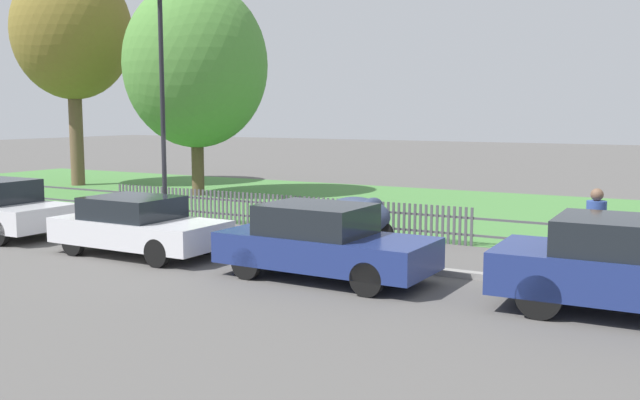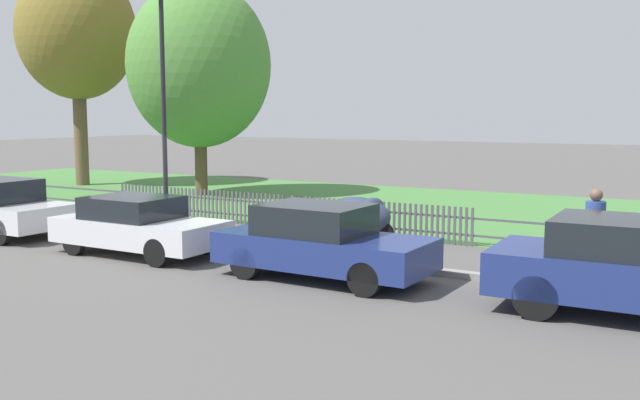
{
  "view_description": "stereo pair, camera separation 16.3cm",
  "coord_description": "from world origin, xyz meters",
  "px_view_note": "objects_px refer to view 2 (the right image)",
  "views": [
    {
      "loc": [
        10.15,
        -12.22,
        2.97
      ],
      "look_at": [
        2.62,
        1.1,
        1.1
      ],
      "focal_mm": 40.0,
      "sensor_mm": 36.0,
      "label": 1
    },
    {
      "loc": [
        10.29,
        -12.14,
        2.97
      ],
      "look_at": [
        2.62,
        1.1,
        1.1
      ],
      "focal_mm": 40.0,
      "sensor_mm": 36.0,
      "label": 2
    }
  ],
  "objects_px": {
    "parked_car_white_van": "(638,268)",
    "covered_motorcycle": "(359,215)",
    "street_lamp": "(160,85)",
    "pedestrian_near_fence": "(595,230)",
    "parked_car_navy_estate": "(138,225)",
    "parked_car_red_compact": "(321,242)",
    "tree_behind_motorcycle": "(199,65)",
    "tree_nearest_kerb": "(77,33)"
  },
  "relations": [
    {
      "from": "tree_nearest_kerb",
      "to": "street_lamp",
      "type": "distance_m",
      "value": 14.17
    },
    {
      "from": "parked_car_red_compact",
      "to": "tree_behind_motorcycle",
      "type": "height_order",
      "value": "tree_behind_motorcycle"
    },
    {
      "from": "covered_motorcycle",
      "to": "parked_car_white_van",
      "type": "bearing_deg",
      "value": -30.56
    },
    {
      "from": "tree_nearest_kerb",
      "to": "street_lamp",
      "type": "height_order",
      "value": "tree_nearest_kerb"
    },
    {
      "from": "street_lamp",
      "to": "covered_motorcycle",
      "type": "bearing_deg",
      "value": 20.35
    },
    {
      "from": "covered_motorcycle",
      "to": "street_lamp",
      "type": "height_order",
      "value": "street_lamp"
    },
    {
      "from": "tree_nearest_kerb",
      "to": "tree_behind_motorcycle",
      "type": "distance_m",
      "value": 6.82
    },
    {
      "from": "parked_car_red_compact",
      "to": "parked_car_white_van",
      "type": "bearing_deg",
      "value": 2.8
    },
    {
      "from": "parked_car_red_compact",
      "to": "pedestrian_near_fence",
      "type": "height_order",
      "value": "pedestrian_near_fence"
    },
    {
      "from": "tree_nearest_kerb",
      "to": "parked_car_white_van",
      "type": "bearing_deg",
      "value": -23.06
    },
    {
      "from": "parked_car_navy_estate",
      "to": "parked_car_white_van",
      "type": "bearing_deg",
      "value": 1.19
    },
    {
      "from": "tree_nearest_kerb",
      "to": "street_lamp",
      "type": "bearing_deg",
      "value": -33.94
    },
    {
      "from": "parked_car_white_van",
      "to": "covered_motorcycle",
      "type": "height_order",
      "value": "parked_car_white_van"
    },
    {
      "from": "pedestrian_near_fence",
      "to": "parked_car_white_van",
      "type": "bearing_deg",
      "value": 141.8
    },
    {
      "from": "tree_behind_motorcycle",
      "to": "street_lamp",
      "type": "bearing_deg",
      "value": -56.31
    },
    {
      "from": "tree_nearest_kerb",
      "to": "street_lamp",
      "type": "xyz_separation_m",
      "value": [
        11.56,
        -7.78,
        -2.57
      ]
    },
    {
      "from": "tree_nearest_kerb",
      "to": "pedestrian_near_fence",
      "type": "distance_m",
      "value": 23.18
    },
    {
      "from": "street_lamp",
      "to": "pedestrian_near_fence",
      "type": "bearing_deg",
      "value": 1.54
    },
    {
      "from": "parked_car_white_van",
      "to": "street_lamp",
      "type": "height_order",
      "value": "street_lamp"
    },
    {
      "from": "parked_car_navy_estate",
      "to": "street_lamp",
      "type": "bearing_deg",
      "value": 117.81
    },
    {
      "from": "covered_motorcycle",
      "to": "parked_car_red_compact",
      "type": "bearing_deg",
      "value": -76.31
    },
    {
      "from": "parked_car_navy_estate",
      "to": "pedestrian_near_fence",
      "type": "height_order",
      "value": "pedestrian_near_fence"
    },
    {
      "from": "parked_car_navy_estate",
      "to": "tree_behind_motorcycle",
      "type": "distance_m",
      "value": 11.67
    },
    {
      "from": "street_lamp",
      "to": "tree_behind_motorcycle",
      "type": "bearing_deg",
      "value": 123.69
    },
    {
      "from": "covered_motorcycle",
      "to": "parked_car_navy_estate",
      "type": "bearing_deg",
      "value": -137.36
    },
    {
      "from": "parked_car_red_compact",
      "to": "pedestrian_near_fence",
      "type": "bearing_deg",
      "value": 26.94
    },
    {
      "from": "parked_car_white_van",
      "to": "tree_nearest_kerb",
      "type": "relative_size",
      "value": 0.48
    },
    {
      "from": "parked_car_white_van",
      "to": "covered_motorcycle",
      "type": "xyz_separation_m",
      "value": [
        -6.22,
        3.3,
        -0.09
      ]
    },
    {
      "from": "covered_motorcycle",
      "to": "street_lamp",
      "type": "xyz_separation_m",
      "value": [
        -4.41,
        -1.64,
        2.99
      ]
    },
    {
      "from": "parked_car_red_compact",
      "to": "tree_behind_motorcycle",
      "type": "relative_size",
      "value": 0.52
    },
    {
      "from": "parked_car_navy_estate",
      "to": "tree_nearest_kerb",
      "type": "bearing_deg",
      "value": 142.64
    },
    {
      "from": "parked_car_red_compact",
      "to": "street_lamp",
      "type": "relative_size",
      "value": 0.68
    },
    {
      "from": "parked_car_white_van",
      "to": "pedestrian_near_fence",
      "type": "distance_m",
      "value": 2.14
    },
    {
      "from": "tree_nearest_kerb",
      "to": "pedestrian_near_fence",
      "type": "height_order",
      "value": "tree_nearest_kerb"
    },
    {
      "from": "tree_nearest_kerb",
      "to": "pedestrian_near_fence",
      "type": "relative_size",
      "value": 5.37
    },
    {
      "from": "covered_motorcycle",
      "to": "tree_nearest_kerb",
      "type": "distance_m",
      "value": 17.99
    },
    {
      "from": "parked_car_white_van",
      "to": "covered_motorcycle",
      "type": "bearing_deg",
      "value": 150.62
    },
    {
      "from": "parked_car_red_compact",
      "to": "tree_nearest_kerb",
      "type": "xyz_separation_m",
      "value": [
        -16.98,
        9.61,
        5.53
      ]
    },
    {
      "from": "parked_car_white_van",
      "to": "street_lamp",
      "type": "relative_size",
      "value": 0.74
    },
    {
      "from": "parked_car_red_compact",
      "to": "tree_behind_motorcycle",
      "type": "xyz_separation_m",
      "value": [
        -10.35,
        9.22,
        3.99
      ]
    },
    {
      "from": "parked_car_navy_estate",
      "to": "street_lamp",
      "type": "distance_m",
      "value": 3.66
    },
    {
      "from": "parked_car_navy_estate",
      "to": "pedestrian_near_fence",
      "type": "xyz_separation_m",
      "value": [
        8.76,
        2.1,
        0.32
      ]
    }
  ]
}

